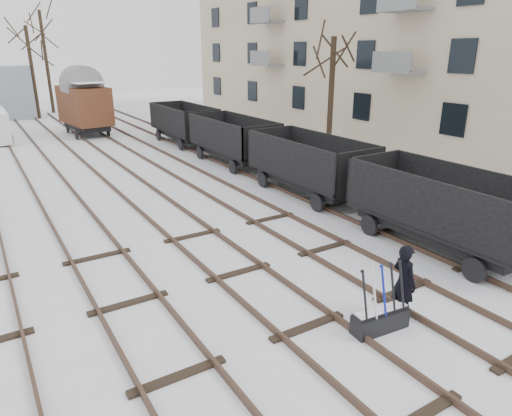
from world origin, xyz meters
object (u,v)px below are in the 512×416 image
(ground_frame, at_px, (380,318))
(freight_wagon_a, at_px, (442,220))
(worker, at_px, (404,282))
(box_van_wagon, at_px, (84,104))

(ground_frame, height_order, freight_wagon_a, freight_wagon_a)
(worker, xyz_separation_m, box_van_wagon, (-0.62, 27.69, 1.24))
(worker, height_order, box_van_wagon, box_van_wagon)
(ground_frame, bearing_deg, box_van_wagon, 94.64)
(box_van_wagon, bearing_deg, freight_wagon_a, -86.89)
(ground_frame, bearing_deg, worker, 12.51)
(ground_frame, bearing_deg, freight_wagon_a, 29.09)
(worker, bearing_deg, box_van_wagon, 7.10)
(freight_wagon_a, relative_size, box_van_wagon, 1.16)
(ground_frame, distance_m, freight_wagon_a, 5.22)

